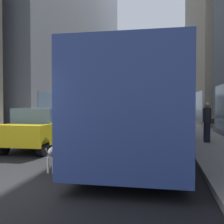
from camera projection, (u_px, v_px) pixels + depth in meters
ground_plane at (139, 116)px, 39.87m from camera, size 120.00×120.00×0.00m
sidewalk_left at (102, 116)px, 40.95m from camera, size 2.40×110.00×0.15m
sidewalk_right at (178, 116)px, 38.79m from camera, size 2.40×110.00×0.15m
building_left_mid at (28, 19)px, 30.64m from camera, size 11.96×21.26×23.32m
building_left_far at (81, 42)px, 50.81m from camera, size 10.76×18.85×27.77m
building_right_far at (217, 57)px, 41.81m from camera, size 8.17×14.55×18.58m
transit_bus at (144, 104)px, 10.30m from camera, size 2.78×11.53×3.05m
car_black_suv at (91, 119)px, 17.87m from camera, size 1.79×4.08×1.62m
car_blue_hatchback at (124, 112)px, 32.68m from camera, size 1.81×4.38×1.62m
car_yellow_taxi at (43, 128)px, 10.66m from camera, size 1.71×4.12×1.62m
car_red_coupe at (92, 115)px, 24.20m from camera, size 1.77×4.00×1.62m
box_truck at (148, 105)px, 41.19m from camera, size 2.30×7.50×3.05m
dalmatian_dog at (55, 151)px, 7.03m from camera, size 0.22×0.96×0.72m
pedestrian_with_handbag at (207, 122)px, 11.34m from camera, size 0.45×0.34×1.69m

